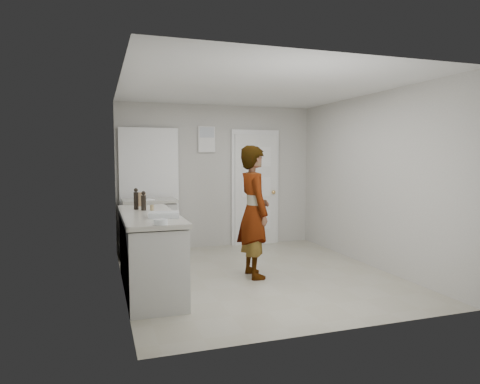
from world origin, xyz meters
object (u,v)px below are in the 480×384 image
object	(u,v)px
spice_jar	(152,208)
oil_cruet_a	(144,201)
cake_mix_box	(141,199)
oil_cruet_b	(136,199)
person	(254,212)
baking_dish	(164,215)
egg_bowl	(161,222)

from	to	relation	value
spice_jar	oil_cruet_a	size ratio (longest dim) A/B	0.29
cake_mix_box	oil_cruet_b	size ratio (longest dim) A/B	0.68
person	baking_dish	distance (m)	1.38
oil_cruet_a	egg_bowl	size ratio (longest dim) A/B	1.74
person	baking_dish	xyz separation A→B (m)	(-1.26, -0.55, 0.08)
oil_cruet_b	person	bearing A→B (deg)	-10.49
spice_jar	baking_dish	size ratio (longest dim) A/B	0.19
baking_dish	oil_cruet_b	bearing A→B (deg)	105.82
baking_dish	egg_bowl	size ratio (longest dim) A/B	2.63
oil_cruet_b	spice_jar	bearing A→B (deg)	-42.66
person	oil_cruet_a	distance (m)	1.43
spice_jar	baking_dish	bearing A→B (deg)	-85.23
baking_dish	cake_mix_box	bearing A→B (deg)	96.23
person	spice_jar	xyz separation A→B (m)	(-1.32, 0.11, 0.09)
cake_mix_box	oil_cruet_a	bearing A→B (deg)	-75.20
cake_mix_box	oil_cruet_b	distance (m)	0.40
cake_mix_box	baking_dish	size ratio (longest dim) A/B	0.50
spice_jar	cake_mix_box	bearing A→B (deg)	97.99
cake_mix_box	baking_dish	world-z (taller)	cake_mix_box
oil_cruet_b	cake_mix_box	bearing A→B (deg)	75.20
person	cake_mix_box	size ratio (longest dim) A/B	9.36
person	egg_bowl	xyz separation A→B (m)	(-1.37, -1.05, 0.08)
spice_jar	oil_cruet_b	xyz separation A→B (m)	(-0.18, 0.16, 0.10)
cake_mix_box	oil_cruet_a	distance (m)	0.50
oil_cruet_a	oil_cruet_b	world-z (taller)	oil_cruet_b
cake_mix_box	egg_bowl	bearing A→B (deg)	-72.11
oil_cruet_b	baking_dish	size ratio (longest dim) A/B	0.74
spice_jar	baking_dish	xyz separation A→B (m)	(0.05, -0.66, -0.01)
person	spice_jar	bearing A→B (deg)	85.10
spice_jar	oil_cruet_a	xyz separation A→B (m)	(-0.10, 0.05, 0.08)
person	spice_jar	distance (m)	1.33
person	egg_bowl	size ratio (longest dim) A/B	12.45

